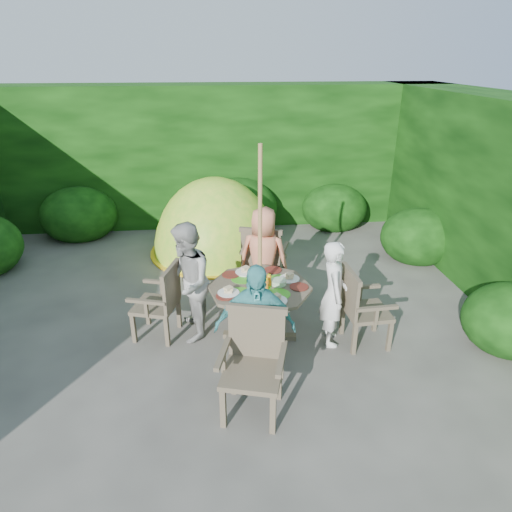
{
  "coord_description": "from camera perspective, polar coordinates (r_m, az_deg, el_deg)",
  "views": [
    {
      "loc": [
        0.12,
        -4.55,
        2.98
      ],
      "look_at": [
        0.61,
        0.21,
        0.85
      ],
      "focal_mm": 32.0,
      "sensor_mm": 36.0,
      "label": 1
    }
  ],
  "objects": [
    {
      "name": "child_front",
      "position": [
        4.28,
        -0.13,
        -9.02
      ],
      "size": [
        0.78,
        0.36,
        1.29
      ],
      "primitive_type": "imported",
      "rotation": [
        0.0,
        0.0,
        -0.06
      ],
      "color": "teal",
      "rests_on": "ground"
    },
    {
      "name": "dome_tent",
      "position": [
        7.55,
        -5.0,
        0.63
      ],
      "size": [
        2.31,
        2.31,
        2.44
      ],
      "rotation": [
        0.0,
        0.0,
        -0.17
      ],
      "color": "#70C525",
      "rests_on": "ground"
    },
    {
      "name": "garden_chair_front",
      "position": [
        4.13,
        -0.28,
        -13.02
      ],
      "size": [
        0.67,
        0.62,
        0.93
      ],
      "rotation": [
        0.0,
        0.0,
        -0.27
      ],
      "color": "#433A2C",
      "rests_on": "ground"
    },
    {
      "name": "child_right",
      "position": [
        5.02,
        9.66,
        -4.65
      ],
      "size": [
        0.34,
        0.47,
        1.21
      ],
      "primitive_type": "imported",
      "rotation": [
        0.0,
        0.0,
        1.46
      ],
      "color": "silver",
      "rests_on": "ground"
    },
    {
      "name": "ground",
      "position": [
        5.44,
        -6.29,
        -9.4
      ],
      "size": [
        60.0,
        60.0,
        0.0
      ],
      "primitive_type": "plane",
      "color": "#494641",
      "rests_on": "ground"
    },
    {
      "name": "patio_table",
      "position": [
        5.02,
        0.52,
        -4.86
      ],
      "size": [
        1.32,
        1.32,
        0.8
      ],
      "rotation": [
        0.0,
        0.0,
        -0.17
      ],
      "color": "#433A2C",
      "rests_on": "ground"
    },
    {
      "name": "garden_chair_right",
      "position": [
        5.12,
        12.98,
        -6.2
      ],
      "size": [
        0.49,
        0.54,
        0.86
      ],
      "rotation": [
        0.0,
        0.0,
        1.62
      ],
      "color": "#433A2C",
      "rests_on": "ground"
    },
    {
      "name": "child_back",
      "position": [
        5.69,
        0.92,
        -0.21
      ],
      "size": [
        0.74,
        0.6,
        1.3
      ],
      "primitive_type": "imported",
      "rotation": [
        0.0,
        0.0,
        2.8
      ],
      "color": "#D27856",
      "rests_on": "ground"
    },
    {
      "name": "hedge_enclosure",
      "position": [
        6.13,
        -6.85,
        7.42
      ],
      "size": [
        9.0,
        9.0,
        2.5
      ],
      "color": "black",
      "rests_on": "ground"
    },
    {
      "name": "parasol_pole",
      "position": [
        4.78,
        0.49,
        0.8
      ],
      "size": [
        0.05,
        0.05,
        2.2
      ],
      "primitive_type": "cylinder",
      "rotation": [
        0.0,
        0.0,
        -0.17
      ],
      "color": "olive",
      "rests_on": "ground"
    },
    {
      "name": "garden_chair_left",
      "position": [
        5.23,
        -11.78,
        -5.5
      ],
      "size": [
        0.57,
        0.61,
        0.85
      ],
      "rotation": [
        0.0,
        0.0,
        -1.86
      ],
      "color": "#433A2C",
      "rests_on": "ground"
    },
    {
      "name": "child_left",
      "position": [
        5.06,
        -8.62,
        -3.35
      ],
      "size": [
        0.54,
        0.68,
        1.36
      ],
      "primitive_type": "imported",
      "rotation": [
        0.0,
        0.0,
        -1.53
      ],
      "color": "#A1A19C",
      "rests_on": "ground"
    },
    {
      "name": "garden_chair_back",
      "position": [
        6.02,
        0.92,
        -0.33
      ],
      "size": [
        0.7,
        0.65,
        0.94
      ],
      "rotation": [
        0.0,
        0.0,
        2.8
      ],
      "color": "#433A2C",
      "rests_on": "ground"
    }
  ]
}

